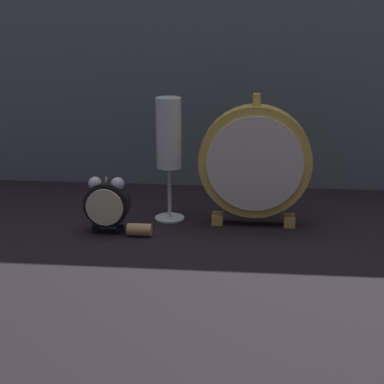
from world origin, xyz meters
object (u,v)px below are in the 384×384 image
at_px(alarm_clock_twin_bell, 107,202).
at_px(mantel_clock_silver, 255,162).
at_px(wine_cork, 139,230).
at_px(champagne_flute, 169,141).

relative_size(alarm_clock_twin_bell, mantel_clock_silver, 0.42).
distance_m(alarm_clock_twin_bell, wine_cork, 0.07).
distance_m(alarm_clock_twin_bell, champagne_flute, 0.16).
bearing_deg(champagne_flute, wine_cork, -113.57).
bearing_deg(alarm_clock_twin_bell, champagne_flute, 38.11).
bearing_deg(mantel_clock_silver, alarm_clock_twin_bell, -166.27).
height_order(champagne_flute, wine_cork, champagne_flute).
bearing_deg(mantel_clock_silver, champagne_flute, 174.20).
bearing_deg(wine_cork, mantel_clock_silver, 21.50).
height_order(alarm_clock_twin_bell, champagne_flute, champagne_flute).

